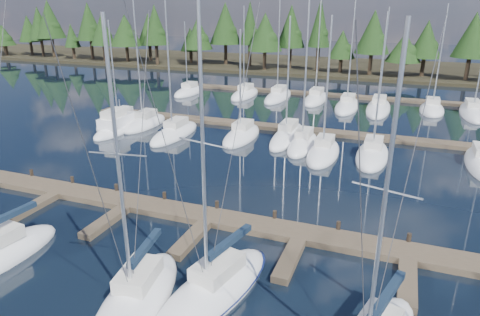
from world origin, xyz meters
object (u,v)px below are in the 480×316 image
at_px(front_sailboat_3, 137,298).
at_px(front_sailboat_4, 213,290).
at_px(main_dock, 207,221).
at_px(motor_yacht_left, 117,127).

relative_size(front_sailboat_3, front_sailboat_4, 0.97).
bearing_deg(main_dock, motor_yacht_left, 139.07).
height_order(main_dock, motor_yacht_left, motor_yacht_left).
relative_size(front_sailboat_4, motor_yacht_left, 1.71).
relative_size(main_dock, front_sailboat_4, 3.09).
relative_size(main_dock, front_sailboat_3, 3.19).
distance_m(main_dock, motor_yacht_left, 23.98).
bearing_deg(front_sailboat_3, front_sailboat_4, 31.03).
bearing_deg(motor_yacht_left, front_sailboat_4, -45.76).
xyz_separation_m(main_dock, front_sailboat_4, (3.25, -6.23, 0.08)).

